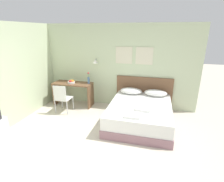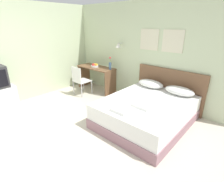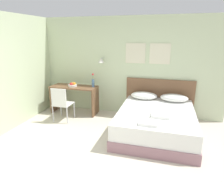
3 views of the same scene
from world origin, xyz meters
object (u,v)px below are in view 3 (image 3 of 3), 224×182
at_px(pillow_right, 174,98).
at_px(pillow_left, 144,96).
at_px(bed, 156,122).
at_px(flower_vase, 93,82).
at_px(folded_towel_mid_bed, 148,123).
at_px(headboard, 159,98).
at_px(folded_towel_near_foot, 160,115).
at_px(desk_chair, 61,102).
at_px(desk, 74,94).
at_px(fruit_bowl, 73,85).

bearing_deg(pillow_right, pillow_left, 180.00).
height_order(bed, flower_vase, flower_vase).
relative_size(folded_towel_mid_bed, flower_vase, 0.88).
bearing_deg(flower_vase, headboard, 8.96).
bearing_deg(pillow_right, flower_vase, -179.67).
relative_size(pillow_right, folded_towel_near_foot, 1.88).
relative_size(headboard, folded_towel_mid_bed, 5.28).
xyz_separation_m(folded_towel_near_foot, desk_chair, (-2.47, 0.36, -0.06)).
relative_size(folded_towel_near_foot, flower_vase, 0.94).
height_order(headboard, folded_towel_near_foot, headboard).
height_order(pillow_right, desk, desk).
bearing_deg(pillow_right, desk_chair, -165.07).
distance_m(pillow_right, desk_chair, 2.85).
height_order(bed, folded_towel_mid_bed, folded_towel_mid_bed).
bearing_deg(folded_towel_near_foot, headboard, 94.04).
xyz_separation_m(desk, flower_vase, (0.55, 0.07, 0.37)).
height_order(headboard, flower_vase, flower_vase).
relative_size(desk, desk_chair, 1.46).
xyz_separation_m(desk_chair, fruit_bowl, (0.03, 0.62, 0.31)).
bearing_deg(desk, desk_chair, -94.21).
xyz_separation_m(headboard, desk_chair, (-2.38, -1.00, 0.00)).
bearing_deg(folded_towel_mid_bed, bed, 81.98).
bearing_deg(pillow_left, bed, -64.32).
distance_m(pillow_left, desk, 1.96).
distance_m(pillow_left, fruit_bowl, 1.99).
relative_size(headboard, fruit_bowl, 7.47).
bearing_deg(flower_vase, desk, -172.88).
height_order(folded_towel_near_foot, fruit_bowl, fruit_bowl).
bearing_deg(pillow_left, desk_chair, -159.85).
xyz_separation_m(pillow_left, flower_vase, (-1.40, -0.01, 0.28)).
relative_size(pillow_right, fruit_bowl, 2.83).
distance_m(pillow_right, desk, 2.71).
distance_m(folded_towel_near_foot, desk_chair, 2.50).
bearing_deg(pillow_left, folded_towel_mid_bed, -80.05).
bearing_deg(pillow_right, headboard, 144.56).
bearing_deg(desk_chair, pillow_right, 14.93).
relative_size(pillow_left, pillow_right, 1.00).
xyz_separation_m(pillow_right, fruit_bowl, (-2.73, -0.12, 0.19)).
bearing_deg(folded_towel_near_foot, pillow_right, 75.55).
distance_m(desk_chair, fruit_bowl, 0.69).
distance_m(bed, desk_chair, 2.39).
bearing_deg(flower_vase, bed, -23.42).
height_order(bed, desk, desk).
height_order(pillow_left, desk_chair, desk_chair).
xyz_separation_m(pillow_left, fruit_bowl, (-1.97, -0.12, 0.19)).
height_order(desk, flower_vase, flower_vase).
relative_size(headboard, flower_vase, 4.67).
xyz_separation_m(desk, desk_chair, (-0.05, -0.65, -0.03)).
relative_size(folded_towel_near_foot, fruit_bowl, 1.51).
bearing_deg(desk_chair, pillow_left, 20.15).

